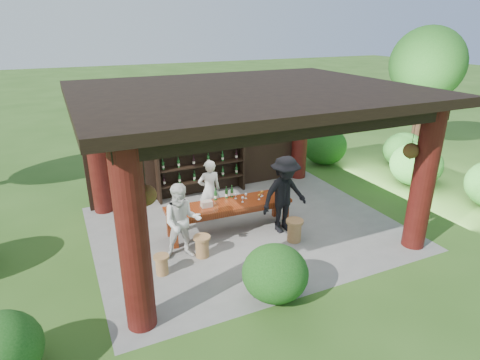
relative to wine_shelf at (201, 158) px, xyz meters
name	(u,v)px	position (x,y,z in m)	size (l,w,h in m)	color
ground	(247,227)	(0.31, -2.45, -1.18)	(90.00, 90.00, 0.00)	#2D5119
pavilion	(239,142)	(0.30, -2.02, 0.95)	(7.50, 6.00, 3.60)	slate
wine_shelf	(201,158)	(0.00, 0.00, 0.00)	(2.67, 0.41, 2.35)	black
tasting_table	(229,208)	(-0.16, -2.41, -0.55)	(3.13, 0.93, 0.75)	#61210D
stool_near_left	(202,246)	(-1.17, -3.25, -0.92)	(0.38, 0.38, 0.49)	olive
stool_near_right	(294,230)	(1.04, -3.53, -0.89)	(0.41, 0.41, 0.55)	olive
stool_far_left	(162,264)	(-2.15, -3.54, -0.95)	(0.32, 0.32, 0.43)	olive
host	(209,190)	(-0.35, -1.61, -0.36)	(0.60, 0.39, 1.63)	silver
guest_woman	(182,222)	(-1.55, -3.10, -0.31)	(0.84, 0.66, 1.73)	silver
guest_man	(285,195)	(1.07, -2.97, -0.21)	(1.25, 0.72, 1.94)	black
table_bottles	(225,192)	(-0.13, -2.10, -0.27)	(0.52, 0.09, 0.31)	#194C1E
table_glasses	(254,196)	(0.52, -2.41, -0.35)	(0.85, 0.36, 0.15)	silver
napkin_basket	(207,204)	(-0.71, -2.37, -0.36)	(0.26, 0.18, 0.14)	#BF6672
shrubs	(322,188)	(2.75, -2.20, -0.63)	(15.04, 7.44, 1.36)	#194C14
trees	(325,76)	(3.87, -0.44, 2.19)	(20.35, 10.86, 4.80)	#3F2819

